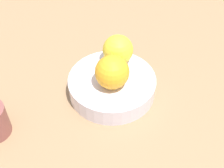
% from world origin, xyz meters
% --- Properties ---
extents(ground_plane, '(1.10, 1.10, 0.02)m').
position_xyz_m(ground_plane, '(0.00, 0.00, -0.01)').
color(ground_plane, '#997551').
extents(fruit_bowl, '(0.18, 0.18, 0.04)m').
position_xyz_m(fruit_bowl, '(0.00, 0.00, 0.02)').
color(fruit_bowl, silver).
rests_on(fruit_bowl, ground_plane).
extents(orange_in_bowl_0, '(0.07, 0.07, 0.07)m').
position_xyz_m(orange_in_bowl_0, '(-0.05, 0.01, 0.07)').
color(orange_in_bowl_0, yellow).
rests_on(orange_in_bowl_0, fruit_bowl).
extents(orange_in_bowl_1, '(0.07, 0.07, 0.07)m').
position_xyz_m(orange_in_bowl_1, '(0.02, -0.00, 0.07)').
color(orange_in_bowl_1, '#F9A823').
rests_on(orange_in_bowl_1, fruit_bowl).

